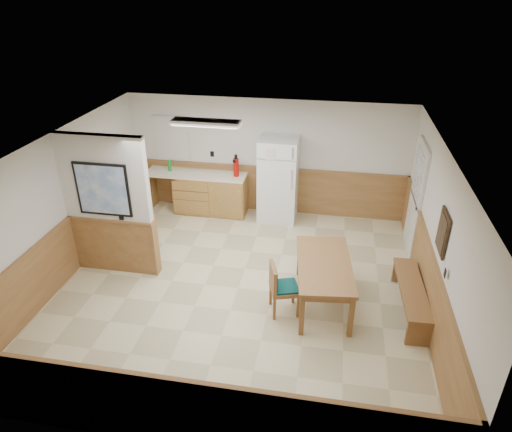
% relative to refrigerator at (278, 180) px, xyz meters
% --- Properties ---
extents(ground, '(6.00, 6.00, 0.00)m').
position_rel_refrigerator_xyz_m(ground, '(-0.31, -2.63, -0.90)').
color(ground, beige).
rests_on(ground, ground).
extents(ceiling, '(6.00, 6.00, 0.02)m').
position_rel_refrigerator_xyz_m(ceiling, '(-0.31, -2.63, 1.60)').
color(ceiling, silver).
rests_on(ceiling, back_wall).
extents(back_wall, '(6.00, 0.02, 2.50)m').
position_rel_refrigerator_xyz_m(back_wall, '(-0.31, 0.37, 0.35)').
color(back_wall, silver).
rests_on(back_wall, ground).
extents(right_wall, '(0.02, 6.00, 2.50)m').
position_rel_refrigerator_xyz_m(right_wall, '(2.69, -2.63, 0.35)').
color(right_wall, silver).
rests_on(right_wall, ground).
extents(left_wall, '(0.02, 6.00, 2.50)m').
position_rel_refrigerator_xyz_m(left_wall, '(-3.31, -2.63, 0.35)').
color(left_wall, silver).
rests_on(left_wall, ground).
extents(wainscot_back, '(6.00, 0.04, 1.00)m').
position_rel_refrigerator_xyz_m(wainscot_back, '(-0.31, 0.35, -0.40)').
color(wainscot_back, olive).
rests_on(wainscot_back, ground).
extents(wainscot_right, '(0.04, 6.00, 1.00)m').
position_rel_refrigerator_xyz_m(wainscot_right, '(2.67, -2.63, -0.40)').
color(wainscot_right, olive).
rests_on(wainscot_right, ground).
extents(wainscot_left, '(0.04, 6.00, 1.00)m').
position_rel_refrigerator_xyz_m(wainscot_left, '(-3.29, -2.63, -0.40)').
color(wainscot_left, olive).
rests_on(wainscot_left, ground).
extents(partition_wall, '(1.50, 0.20, 2.50)m').
position_rel_refrigerator_xyz_m(partition_wall, '(-2.56, -2.43, 0.33)').
color(partition_wall, silver).
rests_on(partition_wall, ground).
extents(kitchen_counter, '(2.20, 0.61, 1.00)m').
position_rel_refrigerator_xyz_m(kitchen_counter, '(-1.51, 0.05, -0.44)').
color(kitchen_counter, '#B3863F').
rests_on(kitchen_counter, ground).
extents(exterior_door, '(0.07, 1.02, 2.15)m').
position_rel_refrigerator_xyz_m(exterior_door, '(2.66, -0.73, 0.15)').
color(exterior_door, silver).
rests_on(exterior_door, ground).
extents(kitchen_window, '(0.80, 0.04, 1.00)m').
position_rel_refrigerator_xyz_m(kitchen_window, '(-2.41, 0.35, 0.65)').
color(kitchen_window, silver).
rests_on(kitchen_window, back_wall).
extents(wall_painting, '(0.04, 0.50, 0.60)m').
position_rel_refrigerator_xyz_m(wall_painting, '(2.66, -2.93, 0.65)').
color(wall_painting, '#322214').
rests_on(wall_painting, right_wall).
extents(fluorescent_fixture, '(1.20, 0.30, 0.09)m').
position_rel_refrigerator_xyz_m(fluorescent_fixture, '(-1.11, -1.33, 1.55)').
color(fluorescent_fixture, silver).
rests_on(fluorescent_fixture, ceiling).
extents(refrigerator, '(0.80, 0.72, 1.80)m').
position_rel_refrigerator_xyz_m(refrigerator, '(0.00, 0.00, 0.00)').
color(refrigerator, white).
rests_on(refrigerator, ground).
extents(dining_table, '(1.01, 1.73, 0.75)m').
position_rel_refrigerator_xyz_m(dining_table, '(1.10, -2.76, -0.24)').
color(dining_table, olive).
rests_on(dining_table, ground).
extents(dining_bench, '(0.42, 1.65, 0.45)m').
position_rel_refrigerator_xyz_m(dining_bench, '(2.45, -2.73, -0.55)').
color(dining_bench, olive).
rests_on(dining_bench, ground).
extents(dining_chair, '(0.68, 0.56, 0.85)m').
position_rel_refrigerator_xyz_m(dining_chair, '(0.44, -3.10, -0.40)').
color(dining_chair, olive).
rests_on(dining_chair, ground).
extents(fire_extinguisher, '(0.15, 0.15, 0.48)m').
position_rel_refrigerator_xyz_m(fire_extinguisher, '(-0.91, 0.05, 0.21)').
color(fire_extinguisher, '#AB1009').
rests_on(fire_extinguisher, kitchen_counter).
extents(soap_bottle, '(0.08, 0.08, 0.24)m').
position_rel_refrigerator_xyz_m(soap_bottle, '(-2.40, 0.09, 0.12)').
color(soap_bottle, '#198926').
rests_on(soap_bottle, kitchen_counter).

